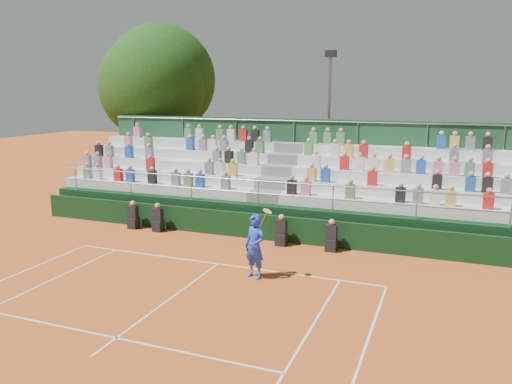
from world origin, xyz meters
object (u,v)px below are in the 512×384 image
at_px(tree_west, 153,87).
at_px(tree_east, 161,80).
at_px(floodlight_mast, 329,112).
at_px(tennis_player, 255,246).

relative_size(tree_west, tree_east, 0.94).
height_order(tree_west, tree_east, tree_east).
distance_m(tree_east, floodlight_mast, 10.65).
bearing_deg(tree_west, tennis_player, -47.19).
xyz_separation_m(tree_east, floodlight_mast, (10.50, -0.10, -1.78)).
relative_size(tree_west, floodlight_mast, 1.16).
bearing_deg(floodlight_mast, tree_west, -173.69).
bearing_deg(tennis_player, tree_west, 132.81).
height_order(tennis_player, floodlight_mast, floodlight_mast).
distance_m(tennis_player, floodlight_mast, 13.67).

